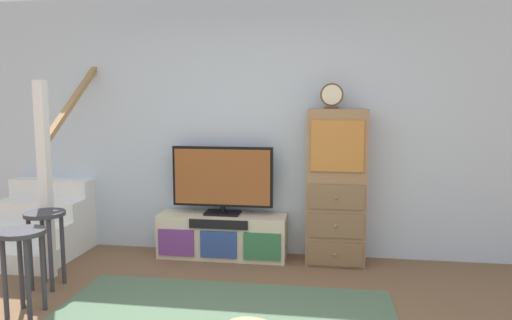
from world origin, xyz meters
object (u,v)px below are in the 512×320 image
object	(u,v)px
television	(222,179)
bar_stool_far	(46,231)
media_console	(222,236)
desk_clock	(332,96)
side_cabinet	(336,187)
bar_stool_near	(23,251)

from	to	relation	value
television	bar_stool_far	bearing A→B (deg)	-142.48
media_console	desk_clock	world-z (taller)	desk_clock
television	bar_stool_far	distance (m)	1.71
side_cabinet	bar_stool_near	size ratio (longest dim) A/B	2.33
desk_clock	television	bearing A→B (deg)	178.50
desk_clock	side_cabinet	bearing A→B (deg)	14.25
desk_clock	bar_stool_near	world-z (taller)	desk_clock
media_console	side_cabinet	size ratio (longest dim) A/B	0.86
side_cabinet	bar_stool_far	xyz separation A→B (m)	(-2.49, -1.01, -0.27)
desk_clock	bar_stool_far	distance (m)	2.87
media_console	bar_stool_far	bearing A→B (deg)	-143.13
side_cabinet	bar_stool_near	bearing A→B (deg)	-146.75
television	side_cabinet	xyz separation A→B (m)	(1.15, -0.01, -0.06)
media_console	television	world-z (taller)	television
side_cabinet	bar_stool_near	world-z (taller)	side_cabinet
side_cabinet	bar_stool_far	bearing A→B (deg)	-157.87
television	bar_stool_far	size ratio (longest dim) A/B	1.56
television	bar_stool_far	world-z (taller)	television
bar_stool_near	bar_stool_far	bearing A→B (deg)	105.84
bar_stool_far	media_console	bearing A→B (deg)	36.87
television	bar_stool_near	distance (m)	1.98
media_console	television	bearing A→B (deg)	90.00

